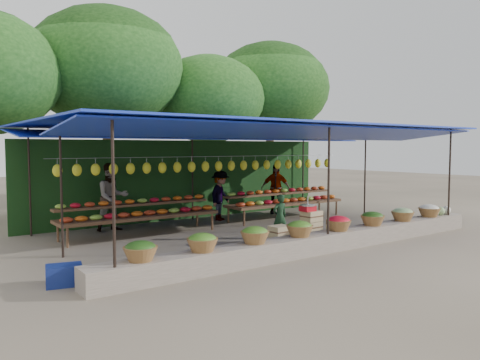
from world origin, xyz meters
TOP-DOWN VIEW (x-y plane):
  - ground at (0.00, 0.00)m, footprint 60.00×60.00m
  - stone_curb at (0.00, -2.75)m, footprint 10.60×0.55m
  - stall_canopy at (0.00, 0.08)m, footprint 10.80×6.60m
  - produce_baskets at (-0.10, -2.75)m, footprint 8.98×0.58m
  - netting_backdrop at (0.00, 3.15)m, footprint 10.60×0.06m
  - tree_row at (0.50, 6.09)m, footprint 16.51×5.50m
  - fruit_table_left at (-2.49, 1.35)m, footprint 4.21×0.95m
  - fruit_table_right at (2.51, 1.35)m, footprint 4.21×0.95m
  - crate_counter at (0.41, -1.95)m, footprint 2.37×0.37m
  - weighing_scale at (0.31, -1.95)m, footprint 0.34×0.34m
  - vendor_seated at (0.22, -1.06)m, footprint 0.43×0.30m
  - customer_left at (-2.83, 2.36)m, footprint 0.91×0.72m
  - customer_mid at (0.60, 2.21)m, footprint 1.16×1.01m
  - customer_right at (3.01, 2.39)m, footprint 1.01×0.99m
  - blue_crate_front at (-3.32, -2.15)m, footprint 0.46×0.35m
  - blue_crate_back at (-5.34, -2.04)m, footprint 0.65×0.53m

SIDE VIEW (x-z plane):
  - ground at x=0.00m, z-range 0.00..0.00m
  - blue_crate_front at x=-3.32m, z-range 0.00..0.26m
  - blue_crate_back at x=-5.34m, z-range 0.00..0.34m
  - stone_curb at x=0.00m, z-range 0.00..0.40m
  - crate_counter at x=0.41m, z-range -0.07..0.70m
  - vendor_seated at x=0.22m, z-range 0.00..1.10m
  - produce_baskets at x=-0.10m, z-range 0.40..0.73m
  - fruit_table_left at x=-2.49m, z-range 0.14..1.07m
  - fruit_table_right at x=2.51m, z-range 0.14..1.07m
  - customer_mid at x=0.60m, z-range 0.00..1.56m
  - customer_right at x=3.01m, z-range 0.00..1.70m
  - weighing_scale at x=0.31m, z-range 0.68..1.04m
  - customer_left at x=-2.83m, z-range 0.00..1.86m
  - netting_backdrop at x=0.00m, z-range 0.00..2.50m
  - stall_canopy at x=0.00m, z-range 1.26..4.08m
  - tree_row at x=0.50m, z-range 1.14..8.26m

